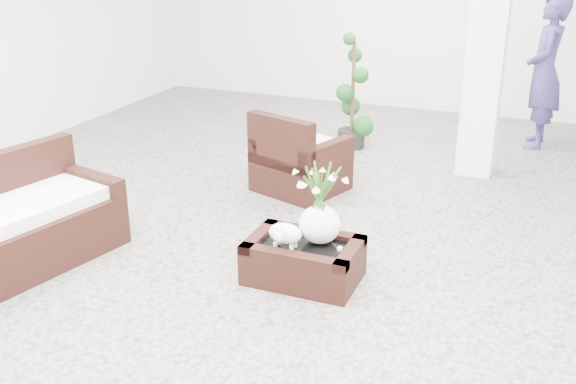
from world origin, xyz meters
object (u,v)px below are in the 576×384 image
at_px(armchair, 301,151).
at_px(topiary, 353,92).
at_px(coffee_table, 303,262).
at_px(loveseat, 15,216).

xyz_separation_m(armchair, topiary, (0.05, 1.70, 0.28)).
distance_m(coffee_table, loveseat, 2.43).
relative_size(coffee_table, loveseat, 0.53).
bearing_deg(coffee_table, armchair, 111.82).
bearing_deg(coffee_table, loveseat, -163.52).
relative_size(coffee_table, armchair, 1.01).
height_order(armchair, loveseat, loveseat).
xyz_separation_m(coffee_table, topiary, (-0.70, 3.58, 0.58)).
bearing_deg(loveseat, coffee_table, -60.54).
bearing_deg(armchair, coffee_table, 130.37).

